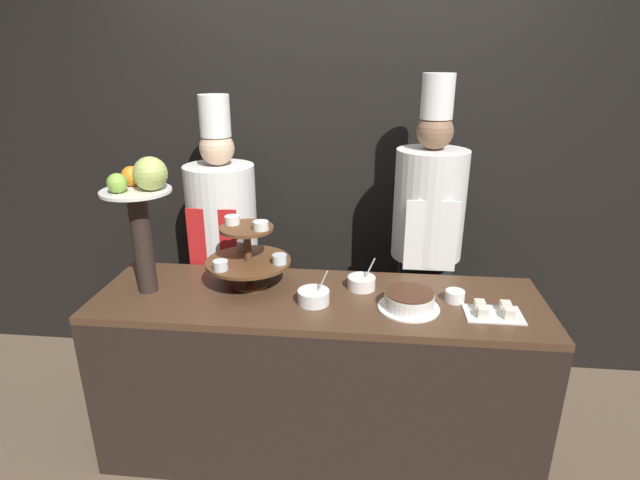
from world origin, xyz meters
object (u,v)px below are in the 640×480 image
(cake_round, at_px, (409,301))
(cake_square_tray, at_px, (494,311))
(serving_bowl_near, at_px, (314,297))
(chef_left, at_px, (223,239))
(fruit_pedestal, at_px, (142,204))
(serving_bowl_far, at_px, (362,283))
(tiered_stand, at_px, (248,254))
(cup_white, at_px, (455,296))
(chef_center_left, at_px, (427,235))

(cake_round, distance_m, cake_square_tray, 0.37)
(cake_square_tray, relative_size, serving_bowl_near, 1.50)
(chef_left, bearing_deg, serving_bowl_near, -44.86)
(fruit_pedestal, relative_size, cake_square_tray, 2.64)
(cake_square_tray, bearing_deg, fruit_pedestal, 177.13)
(cake_round, distance_m, serving_bowl_far, 0.29)
(tiered_stand, distance_m, cup_white, 1.00)
(tiered_stand, height_order, cup_white, tiered_stand)
(cake_round, distance_m, cup_white, 0.24)
(cup_white, relative_size, serving_bowl_near, 0.54)
(cake_square_tray, height_order, chef_center_left, chef_center_left)
(tiered_stand, xyz_separation_m, chef_center_left, (0.90, 0.44, -0.02))
(cake_square_tray, xyz_separation_m, chef_left, (-1.40, 0.62, 0.06))
(cake_square_tray, bearing_deg, chef_left, 156.01)
(cake_round, distance_m, chef_center_left, 0.62)
(fruit_pedestal, height_order, cake_round, fruit_pedestal)
(serving_bowl_far, height_order, chef_left, chef_left)
(serving_bowl_near, xyz_separation_m, serving_bowl_far, (0.22, 0.18, -0.00))
(chef_left, height_order, chef_center_left, chef_center_left)
(tiered_stand, relative_size, cup_white, 4.64)
(cake_round, height_order, chef_left, chef_left)
(cake_round, height_order, cup_white, cake_round)
(tiered_stand, height_order, serving_bowl_far, tiered_stand)
(tiered_stand, height_order, chef_left, chef_left)
(cake_round, xyz_separation_m, serving_bowl_far, (-0.22, 0.19, -0.01))
(cake_square_tray, height_order, serving_bowl_far, serving_bowl_far)
(serving_bowl_far, bearing_deg, tiered_stand, -177.59)
(chef_left, bearing_deg, cup_white, -22.11)
(cake_square_tray, relative_size, chef_left, 0.14)
(cup_white, height_order, serving_bowl_near, serving_bowl_near)
(fruit_pedestal, xyz_separation_m, serving_bowl_far, (1.01, 0.13, -0.41))
(tiered_stand, height_order, cake_round, tiered_stand)
(serving_bowl_near, bearing_deg, fruit_pedestal, 176.37)
(fruit_pedestal, height_order, chef_center_left, chef_center_left)
(serving_bowl_near, distance_m, serving_bowl_far, 0.28)
(serving_bowl_near, relative_size, serving_bowl_far, 1.02)
(cake_square_tray, distance_m, chef_center_left, 0.68)
(serving_bowl_near, xyz_separation_m, chef_center_left, (0.56, 0.59, 0.11))
(fruit_pedestal, relative_size, cup_white, 7.32)
(cup_white, xyz_separation_m, chef_left, (-1.25, 0.51, 0.05))
(tiered_stand, xyz_separation_m, cup_white, (0.99, -0.07, -0.14))
(tiered_stand, relative_size, chef_left, 0.24)
(fruit_pedestal, bearing_deg, cake_round, -2.70)
(tiered_stand, height_order, cake_square_tray, tiered_stand)
(chef_center_left, bearing_deg, fruit_pedestal, -158.22)
(cup_white, xyz_separation_m, serving_bowl_near, (-0.65, -0.09, 0.01))
(fruit_pedestal, distance_m, serving_bowl_near, 0.89)
(serving_bowl_far, relative_size, chef_left, 0.09)
(cup_white, bearing_deg, serving_bowl_near, -172.45)
(fruit_pedestal, bearing_deg, tiered_stand, 12.88)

